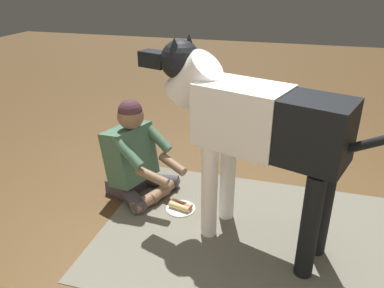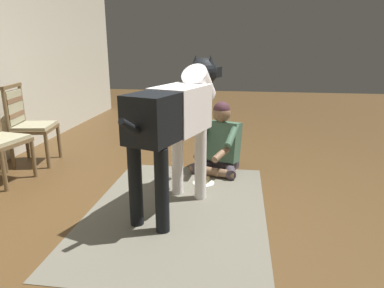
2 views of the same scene
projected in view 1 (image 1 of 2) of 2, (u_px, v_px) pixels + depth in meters
ground_plane at (237, 224)px, 2.82m from camera, size 15.98×15.98×0.00m
area_rug at (260, 236)px, 2.69m from camera, size 2.26×1.57×0.01m
person_sitting_on_floor at (135, 157)px, 3.09m from camera, size 0.70×0.60×0.82m
large_dog at (251, 123)px, 2.35m from camera, size 1.59×0.69×1.34m
hot_dog_on_plate at (181, 207)px, 2.99m from camera, size 0.23×0.23×0.06m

